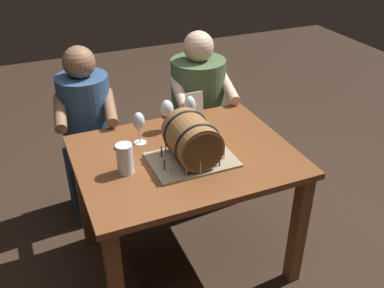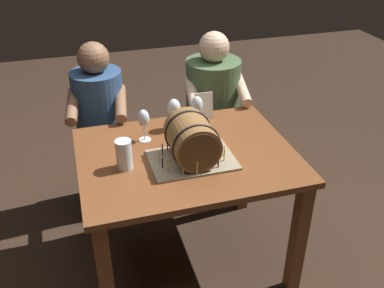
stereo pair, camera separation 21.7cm
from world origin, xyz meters
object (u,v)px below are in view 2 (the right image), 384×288
at_px(wine_glass_red, 174,109).
at_px(person_seated_right, 212,118).
at_px(wine_glass_empty, 144,120).
at_px(menu_card, 204,106).
at_px(dining_table, 187,173).
at_px(beer_pint, 124,155).
at_px(person_seated_left, 103,137).
at_px(barrel_cake, 192,141).
at_px(wine_glass_amber, 197,107).

distance_m(wine_glass_red, person_seated_right, 0.65).
xyz_separation_m(wine_glass_empty, menu_card, (0.40, 0.17, -0.05)).
bearing_deg(dining_table, menu_card, 60.02).
relative_size(dining_table, wine_glass_red, 6.06).
relative_size(beer_pint, person_seated_left, 0.13).
bearing_deg(barrel_cake, wine_glass_amber, 68.98).
xyz_separation_m(barrel_cake, person_seated_left, (-0.39, 0.78, -0.34)).
bearing_deg(barrel_cake, wine_glass_red, 90.09).
xyz_separation_m(dining_table, person_seated_right, (0.38, 0.70, -0.07)).
bearing_deg(beer_pint, wine_glass_amber, 32.10).
bearing_deg(person_seated_right, menu_card, -117.33).
relative_size(wine_glass_amber, wine_glass_empty, 1.10).
bearing_deg(person_seated_right, wine_glass_empty, -138.65).
distance_m(dining_table, wine_glass_empty, 0.37).
height_order(barrel_cake, wine_glass_amber, barrel_cake).
distance_m(wine_glass_red, wine_glass_empty, 0.21).
bearing_deg(dining_table, person_seated_right, 61.26).
bearing_deg(menu_card, beer_pint, -141.30).
xyz_separation_m(beer_pint, menu_card, (0.54, 0.41, 0.01)).
distance_m(dining_table, wine_glass_amber, 0.38).
xyz_separation_m(wine_glass_amber, wine_glass_red, (-0.13, 0.04, -0.01)).
distance_m(wine_glass_amber, menu_card, 0.16).
relative_size(dining_table, wine_glass_amber, 5.56).
relative_size(barrel_cake, beer_pint, 2.78).
bearing_deg(person_seated_right, person_seated_left, -179.97).
relative_size(wine_glass_red, menu_card, 1.17).
bearing_deg(wine_glass_amber, wine_glass_red, 164.26).
bearing_deg(barrel_cake, person_seated_left, 116.73).
xyz_separation_m(wine_glass_red, wine_glass_empty, (-0.19, -0.08, 0.00)).
height_order(wine_glass_red, menu_card, wine_glass_red).
bearing_deg(wine_glass_amber, beer_pint, -147.90).
bearing_deg(beer_pint, wine_glass_red, 43.95).
bearing_deg(dining_table, barrel_cake, -85.01).
height_order(wine_glass_empty, menu_card, wine_glass_empty).
distance_m(barrel_cake, person_seated_left, 0.93).
relative_size(wine_glass_amber, person_seated_right, 0.17).
xyz_separation_m(wine_glass_amber, beer_pint, (-0.46, -0.29, -0.07)).
bearing_deg(wine_glass_empty, wine_glass_red, 23.31).
distance_m(menu_card, person_seated_left, 0.75).
distance_m(barrel_cake, wine_glass_empty, 0.34).
bearing_deg(beer_pint, dining_table, 7.57).
relative_size(wine_glass_amber, beer_pint, 1.31).
bearing_deg(beer_pint, barrel_cake, -5.71).
height_order(beer_pint, person_seated_right, person_seated_right).
bearing_deg(wine_glass_amber, person_seated_right, 60.90).
distance_m(dining_table, person_seated_left, 0.80).
bearing_deg(dining_table, wine_glass_empty, 132.67).
relative_size(wine_glass_amber, menu_card, 1.27).
bearing_deg(beer_pint, menu_card, 37.16).
bearing_deg(beer_pint, person_seated_right, 46.10).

